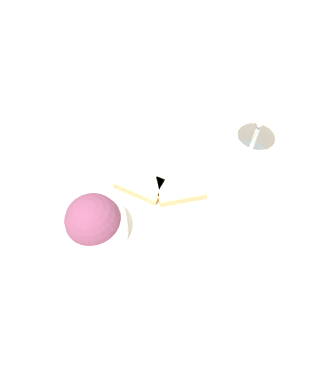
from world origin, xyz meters
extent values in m
plane|color=beige|center=(0.00, 0.00, 0.00)|extent=(4.00, 4.00, 0.00)
cylinder|color=silver|center=(0.00, 0.00, 0.01)|extent=(0.33, 0.33, 0.01)
cylinder|color=silver|center=(0.10, 0.10, 0.04)|extent=(0.11, 0.11, 0.05)
sphere|color=#6B334C|center=(0.10, 0.10, 0.06)|extent=(0.09, 0.09, 0.09)
cylinder|color=white|center=(-0.08, 0.07, 0.03)|extent=(0.06, 0.06, 0.04)
cylinder|color=tan|center=(-0.08, 0.07, 0.04)|extent=(0.05, 0.05, 0.01)
cube|color=tan|center=(-0.03, -0.02, 0.02)|extent=(0.11, 0.09, 0.02)
cube|color=#F4E5C1|center=(-0.03, -0.02, 0.04)|extent=(0.10, 0.09, 0.01)
cube|color=tan|center=(0.05, -0.01, 0.02)|extent=(0.10, 0.07, 0.02)
cube|color=#F4E5C1|center=(0.05, -0.01, 0.04)|extent=(0.10, 0.06, 0.01)
cylinder|color=silver|center=(-0.15, -0.17, 0.00)|extent=(0.07, 0.07, 0.01)
cylinder|color=silver|center=(-0.15, -0.17, 0.04)|extent=(0.01, 0.01, 0.07)
cone|color=silver|center=(-0.15, -0.17, 0.11)|extent=(0.09, 0.09, 0.08)
cube|color=beige|center=(0.26, 0.10, 0.00)|extent=(0.14, 0.17, 0.01)
cube|color=silver|center=(-0.23, 0.16, 0.00)|extent=(0.12, 0.15, 0.01)
camera|label=1|loc=(-0.08, 0.29, 0.50)|focal=28.00mm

